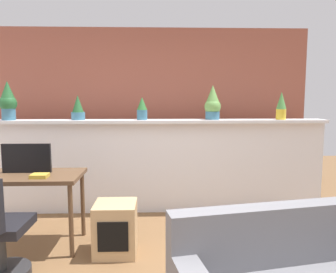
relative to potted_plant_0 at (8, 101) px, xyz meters
name	(u,v)px	position (x,y,z in m)	size (l,w,h in m)	color
divider_wall	(144,167)	(1.71, 0.05, -0.88)	(4.72, 0.16, 1.18)	silver
plant_shelf	(144,121)	(1.71, 0.01, -0.26)	(4.72, 0.30, 0.04)	silver
brick_wall_behind	(145,115)	(1.71, 0.65, -0.22)	(4.72, 0.10, 2.50)	#9E5442
potted_plant_0	(8,101)	(0.00, 0.00, 0.00)	(0.21, 0.21, 0.49)	#386B84
potted_plant_1	(78,109)	(0.87, 0.03, -0.10)	(0.17, 0.17, 0.32)	#386B84
potted_plant_2	(142,108)	(1.69, 0.01, -0.10)	(0.13, 0.13, 0.29)	#386B84
potted_plant_3	(213,104)	(2.60, 0.04, -0.04)	(0.21, 0.21, 0.45)	#386B84
potted_plant_4	(281,106)	(3.49, -0.01, -0.06)	(0.13, 0.13, 0.36)	gold
desk	(26,183)	(0.56, -0.98, -0.80)	(1.10, 0.60, 0.75)	brown
tv_monitor	(27,158)	(0.55, -0.90, -0.57)	(0.49, 0.04, 0.30)	black
side_cube_shelf	(116,228)	(1.47, -1.16, -1.22)	(0.40, 0.41, 0.50)	tan
book_on_desk	(40,176)	(0.75, -1.12, -0.70)	(0.16, 0.13, 0.04)	gold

